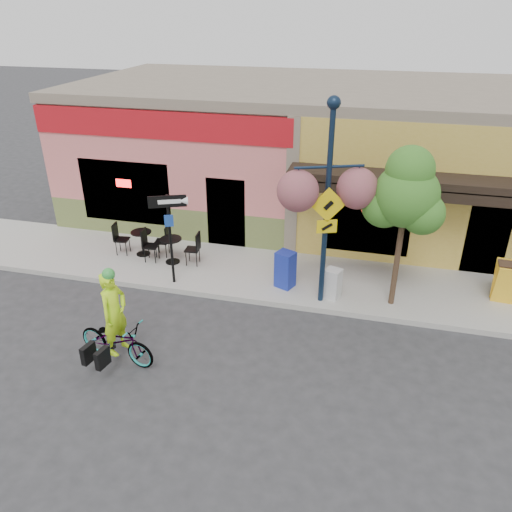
# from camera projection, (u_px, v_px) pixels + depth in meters

# --- Properties ---
(ground) EXTENTS (90.00, 90.00, 0.00)m
(ground) POSITION_uv_depth(u_px,v_px,m) (304.00, 323.00, 12.07)
(ground) COLOR #2D2D30
(ground) RESTS_ON ground
(sidewalk) EXTENTS (24.00, 3.00, 0.15)m
(sidewalk) POSITION_uv_depth(u_px,v_px,m) (316.00, 280.00, 13.76)
(sidewalk) COLOR #9E9B93
(sidewalk) RESTS_ON ground
(curb) EXTENTS (24.00, 0.12, 0.15)m
(curb) POSITION_uv_depth(u_px,v_px,m) (308.00, 308.00, 12.51)
(curb) COLOR #A8A59E
(curb) RESTS_ON ground
(building) EXTENTS (18.20, 8.20, 4.50)m
(building) POSITION_uv_depth(u_px,v_px,m) (341.00, 151.00, 17.52)
(building) COLOR #D16967
(building) RESTS_ON ground
(bicycle) EXTENTS (1.95, 0.98, 0.98)m
(bicycle) POSITION_uv_depth(u_px,v_px,m) (116.00, 340.00, 10.62)
(bicycle) COLOR maroon
(bicycle) RESTS_ON ground
(cyclist_rider) EXTENTS (0.57, 0.76, 1.88)m
(cyclist_rider) POSITION_uv_depth(u_px,v_px,m) (116.00, 323.00, 10.41)
(cyclist_rider) COLOR #C5FF1A
(cyclist_rider) RESTS_ON ground
(lamp_post) EXTENTS (1.73, 1.18, 5.05)m
(lamp_post) POSITION_uv_depth(u_px,v_px,m) (327.00, 207.00, 11.57)
(lamp_post) COLOR #102035
(lamp_post) RESTS_ON sidewalk
(one_way_sign) EXTENTS (0.96, 0.57, 2.50)m
(one_way_sign) POSITION_uv_depth(u_px,v_px,m) (171.00, 240.00, 12.96)
(one_way_sign) COLOR black
(one_way_sign) RESTS_ON sidewalk
(cafe_set_left) EXTENTS (1.72, 1.02, 0.97)m
(cafe_set_left) POSITION_uv_depth(u_px,v_px,m) (142.00, 240.00, 14.78)
(cafe_set_left) COLOR black
(cafe_set_left) RESTS_ON sidewalk
(cafe_set_right) EXTENTS (1.71, 0.95, 0.99)m
(cafe_set_right) POSITION_uv_depth(u_px,v_px,m) (171.00, 247.00, 14.33)
(cafe_set_right) COLOR black
(cafe_set_right) RESTS_ON sidewalk
(newspaper_box_blue) EXTENTS (0.57, 0.54, 1.00)m
(newspaper_box_blue) POSITION_uv_depth(u_px,v_px,m) (285.00, 269.00, 13.10)
(newspaper_box_blue) COLOR #1A2A9D
(newspaper_box_blue) RESTS_ON sidewalk
(newspaper_box_grey) EXTENTS (0.47, 0.45, 0.81)m
(newspaper_box_grey) POSITION_uv_depth(u_px,v_px,m) (333.00, 284.00, 12.63)
(newspaper_box_grey) COLOR silver
(newspaper_box_grey) RESTS_ON sidewalk
(street_tree) EXTENTS (1.63, 1.63, 4.06)m
(street_tree) POSITION_uv_depth(u_px,v_px,m) (401.00, 229.00, 11.66)
(street_tree) COLOR #3D7A26
(street_tree) RESTS_ON sidewalk
(sandwich_board) EXTENTS (0.68, 0.52, 1.07)m
(sandwich_board) POSITION_uv_depth(u_px,v_px,m) (509.00, 287.00, 12.25)
(sandwich_board) COLOR yellow
(sandwich_board) RESTS_ON sidewalk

